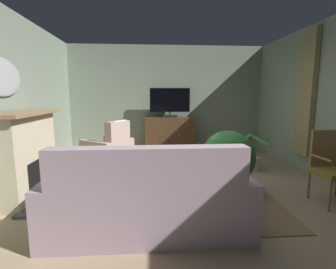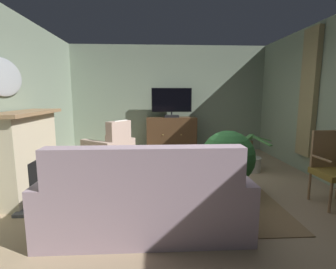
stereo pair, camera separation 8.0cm
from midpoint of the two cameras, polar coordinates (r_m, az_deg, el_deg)
The scene contains 16 objects.
ground_plane at distance 4.04m, azimuth 3.33°, elevation -13.45°, with size 5.73×6.76×0.04m, color tan.
wall_back at distance 6.86m, azimuth 0.54°, elevation 8.01°, with size 5.73×0.10×2.82m, color gray.
curtain_panel_far at distance 5.47m, azimuth 29.73°, elevation 8.11°, with size 0.10×0.44×2.37m, color #8E7F56.
rug_central at distance 3.58m, azimuth 4.53°, elevation -16.08°, with size 2.64×1.62×0.01m, color #8E704C.
fireplace at distance 4.31m, azimuth -28.69°, elevation -4.35°, with size 0.84×1.52×1.29m.
wall_mirror_oval at distance 4.33m, azimuth -32.84°, elevation 10.89°, with size 0.06×0.98×0.55m, color #B2B7BF.
tv_cabinet at distance 6.60m, azimuth 1.13°, elevation -0.36°, with size 1.29×0.46×0.95m.
television at distance 6.46m, azimuth 1.19°, elevation 7.44°, with size 1.03×0.20×0.75m.
coffee_table at distance 3.98m, azimuth -2.78°, elevation -7.86°, with size 0.90×0.64×0.42m.
tv_remote at distance 3.97m, azimuth -5.45°, elevation -7.04°, with size 0.17×0.05×0.02m, color black.
folded_newspaper at distance 3.88m, azimuth -2.47°, elevation -7.50°, with size 0.30×0.22×0.01m, color silver.
sofa_floral at distance 2.85m, azimuth -4.24°, elevation -15.52°, with size 2.22×0.86×1.03m.
armchair_facing_sofa at distance 5.45m, azimuth -12.56°, elevation -3.96°, with size 1.13×1.13×1.02m.
side_chair_beside_plant at distance 4.22m, azimuth 33.82°, elevation -6.13°, with size 0.51×0.50×1.02m.
potted_plant_leafy_by_curtain at distance 5.38m, azimuth 18.68°, elevation -5.93°, with size 0.82×0.87×0.75m.
potted_plant_small_fern_corner at distance 3.92m, azimuth 14.00°, elevation -5.31°, with size 0.81×0.81×0.99m.
Camera 2 is at (-0.38, -3.72, 1.51)m, focal length 26.80 mm.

